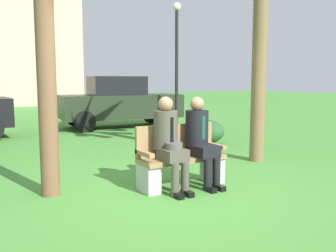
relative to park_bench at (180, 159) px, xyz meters
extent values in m
plane|color=#458834|center=(-0.28, -0.33, -0.39)|extent=(80.00, 80.00, 0.00)
cube|color=#99754C|center=(0.00, -0.05, 0.02)|extent=(1.31, 0.44, 0.07)
cube|color=#99754C|center=(0.00, 0.14, 0.28)|extent=(1.31, 0.06, 0.45)
cube|color=#99754C|center=(-0.61, -0.05, 0.16)|extent=(0.08, 0.44, 0.06)
cube|color=#99754C|center=(0.61, -0.05, 0.16)|extent=(0.08, 0.44, 0.06)
cube|color=#B4B4B4|center=(-0.55, -0.05, -0.20)|extent=(0.20, 0.37, 0.38)
cube|color=#B4B4B4|center=(0.55, -0.05, -0.20)|extent=(0.20, 0.37, 0.38)
cube|color=#4C473D|center=(-0.27, -0.22, 0.14)|extent=(0.32, 0.38, 0.16)
cylinder|color=#4C473D|center=(-0.35, -0.41, -0.17)|extent=(0.11, 0.11, 0.45)
cylinder|color=#4C473D|center=(-0.19, -0.41, -0.17)|extent=(0.11, 0.11, 0.45)
cube|color=black|center=(-0.35, -0.47, -0.36)|extent=(0.09, 0.22, 0.07)
cube|color=black|center=(-0.19, -0.47, -0.36)|extent=(0.09, 0.22, 0.07)
cylinder|color=#4C473D|center=(-0.27, -0.03, 0.46)|extent=(0.34, 0.34, 0.54)
cube|color=black|center=(-0.27, -0.19, 0.48)|extent=(0.05, 0.01, 0.35)
sphere|color=#9E7556|center=(-0.27, -0.03, 0.82)|extent=(0.21, 0.21, 0.21)
cylinder|color=#4E4E4E|center=(-0.26, -0.24, 0.26)|extent=(0.24, 0.24, 0.09)
cube|color=black|center=(0.27, -0.22, 0.14)|extent=(0.32, 0.38, 0.16)
cylinder|color=black|center=(0.19, -0.41, -0.17)|extent=(0.11, 0.11, 0.45)
cylinder|color=black|center=(0.35, -0.41, -0.17)|extent=(0.11, 0.11, 0.45)
cube|color=black|center=(0.19, -0.47, -0.36)|extent=(0.09, 0.22, 0.07)
cube|color=black|center=(0.35, -0.47, -0.36)|extent=(0.09, 0.22, 0.07)
cylinder|color=black|center=(0.27, -0.03, 0.45)|extent=(0.34, 0.34, 0.53)
cube|color=#144C3D|center=(0.27, -0.19, 0.47)|extent=(0.05, 0.01, 0.34)
sphere|color=#9E7556|center=(0.27, -0.03, 0.81)|extent=(0.21, 0.21, 0.21)
cylinder|color=brown|center=(2.20, 0.69, 1.68)|extent=(0.27, 0.27, 4.15)
cylinder|color=brown|center=(-1.75, 0.51, 1.56)|extent=(0.25, 0.25, 3.91)
ellipsoid|color=#28532C|center=(2.55, 2.80, -0.10)|extent=(0.94, 0.86, 0.58)
cube|color=#232D1E|center=(2.08, 6.86, 0.31)|extent=(4.06, 2.01, 0.76)
cube|color=black|center=(1.93, 6.88, 0.99)|extent=(1.85, 1.55, 0.60)
cylinder|color=black|center=(3.53, 7.47, -0.07)|extent=(0.65, 0.21, 0.64)
cylinder|color=black|center=(3.34, 5.92, -0.07)|extent=(0.65, 0.21, 0.64)
cylinder|color=black|center=(0.82, 7.80, -0.07)|extent=(0.65, 0.21, 0.64)
cylinder|color=black|center=(0.63, 6.25, -0.07)|extent=(0.65, 0.21, 0.64)
cylinder|color=black|center=(3.19, 5.18, 1.42)|extent=(0.10, 0.10, 3.62)
sphere|color=white|center=(3.19, 5.18, 3.35)|extent=(0.24, 0.24, 0.24)
camera|label=1|loc=(-2.89, -4.48, 1.14)|focal=39.65mm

